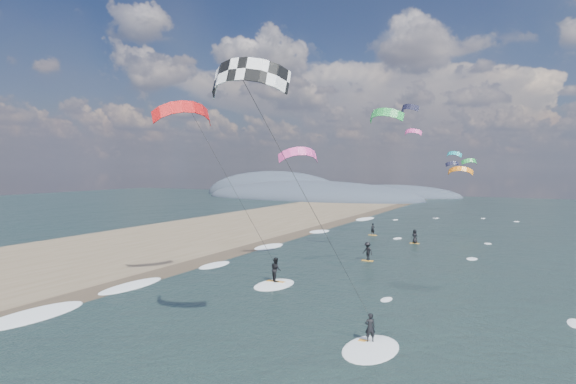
% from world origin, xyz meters
% --- Properties ---
extents(ground, '(260.00, 260.00, 0.00)m').
position_xyz_m(ground, '(0.00, 0.00, 0.00)').
color(ground, black).
rests_on(ground, ground).
extents(sand_strip, '(26.00, 240.00, 0.00)m').
position_xyz_m(sand_strip, '(-24.00, 10.00, 0.00)').
color(sand_strip, brown).
rests_on(sand_strip, ground).
extents(wet_sand_strip, '(3.00, 240.00, 0.00)m').
position_xyz_m(wet_sand_strip, '(-12.00, 10.00, 0.00)').
color(wet_sand_strip, '#382D23').
rests_on(wet_sand_strip, ground).
extents(coastal_hills, '(80.00, 41.00, 15.00)m').
position_xyz_m(coastal_hills, '(-44.84, 107.86, 0.00)').
color(coastal_hills, '#3D4756').
rests_on(coastal_hills, ground).
extents(kitesurfer_near_a, '(7.44, 8.25, 14.11)m').
position_xyz_m(kitesurfer_near_a, '(5.32, -1.77, 10.06)').
color(kitesurfer_near_a, orange).
rests_on(kitesurfer_near_a, ground).
extents(kitesurfer_near_b, '(6.94, 9.50, 14.01)m').
position_xyz_m(kitesurfer_near_b, '(-4.47, 7.66, 9.27)').
color(kitesurfer_near_b, orange).
rests_on(kitesurfer_near_b, ground).
extents(far_kitesurfers, '(7.42, 17.36, 1.80)m').
position_xyz_m(far_kitesurfers, '(1.44, 29.12, 0.87)').
color(far_kitesurfers, orange).
rests_on(far_kitesurfers, ground).
extents(bg_kite_field, '(13.03, 72.61, 10.59)m').
position_xyz_m(bg_kite_field, '(0.38, 55.76, 12.12)').
color(bg_kite_field, orange).
rests_on(bg_kite_field, ground).
extents(shoreline_surf, '(2.40, 79.40, 0.11)m').
position_xyz_m(shoreline_surf, '(-10.80, 14.75, 0.00)').
color(shoreline_surf, white).
rests_on(shoreline_surf, ground).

